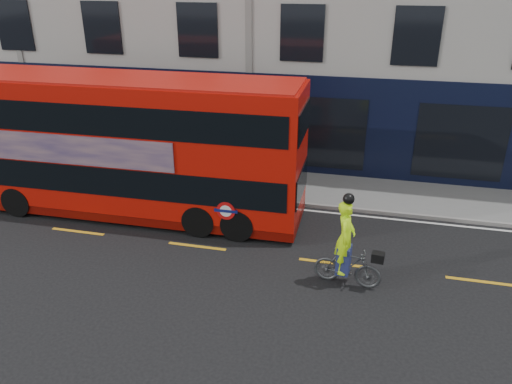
% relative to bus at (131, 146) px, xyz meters
% --- Properties ---
extents(ground, '(120.00, 120.00, 0.00)m').
position_rel_bus_xyz_m(ground, '(2.81, -3.29, -2.36)').
color(ground, black).
rests_on(ground, ground).
extents(pavement, '(60.00, 3.00, 0.12)m').
position_rel_bus_xyz_m(pavement, '(2.81, 3.21, -2.30)').
color(pavement, slate).
rests_on(pavement, ground).
extents(kerb, '(60.00, 0.12, 0.13)m').
position_rel_bus_xyz_m(kerb, '(2.81, 1.71, -2.29)').
color(kerb, gray).
rests_on(kerb, ground).
extents(road_edge_line, '(58.00, 0.10, 0.01)m').
position_rel_bus_xyz_m(road_edge_line, '(2.81, 1.41, -2.35)').
color(road_edge_line, silver).
rests_on(road_edge_line, ground).
extents(lane_dashes, '(58.00, 0.12, 0.01)m').
position_rel_bus_xyz_m(lane_dashes, '(2.81, -1.79, -2.35)').
color(lane_dashes, '#C78E17').
rests_on(lane_dashes, ground).
extents(bus, '(11.43, 2.75, 4.59)m').
position_rel_bus_xyz_m(bus, '(0.00, 0.00, 0.00)').
color(bus, red).
rests_on(bus, ground).
extents(cyclist, '(1.82, 0.78, 2.61)m').
position_rel_bus_xyz_m(cyclist, '(7.26, -2.72, -1.45)').
color(cyclist, '#474A4C').
rests_on(cyclist, ground).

